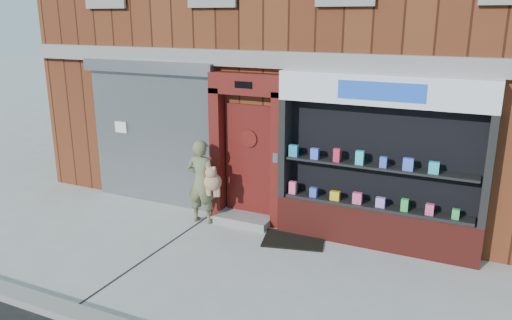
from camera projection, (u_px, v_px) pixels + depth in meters
The scene contains 7 objects.
ground at pixel (238, 269), 7.99m from camera, with size 80.00×80.00×0.00m, color #9E9E99.
building at pixel (350, 12), 12.09m from camera, with size 12.00×8.16×8.00m.
shutter_bay at pixel (152, 125), 10.42m from camera, with size 3.10×0.30×3.04m.
red_door_bay at pixel (247, 149), 9.51m from camera, with size 1.52×0.58×2.90m.
pharmacy_bay at pixel (378, 171), 8.47m from camera, with size 3.50×0.41×3.00m.
woman at pixel (203, 181), 9.59m from camera, with size 0.77×0.45×1.66m.
doormat at pixel (294, 240), 9.00m from camera, with size 1.08×0.76×0.03m, color black.
Camera 1 is at (3.33, -6.38, 3.89)m, focal length 35.00 mm.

